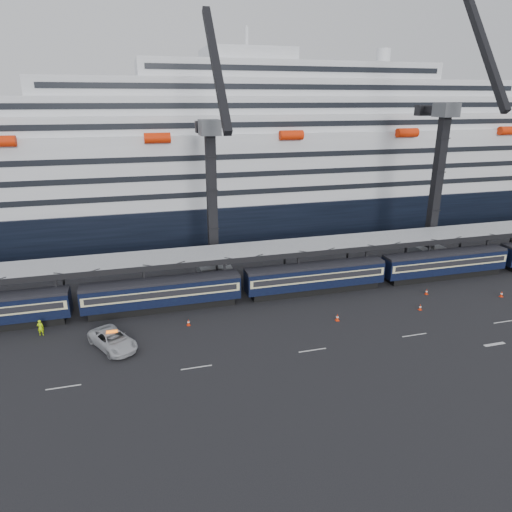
# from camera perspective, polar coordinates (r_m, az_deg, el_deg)

# --- Properties ---
(ground) EXTENTS (260.00, 260.00, 0.00)m
(ground) POSITION_cam_1_polar(r_m,az_deg,el_deg) (57.59, 18.63, -7.24)
(ground) COLOR black
(ground) RESTS_ON ground
(lane_markings) EXTENTS (111.00, 4.27, 0.02)m
(lane_markings) POSITION_cam_1_polar(r_m,az_deg,el_deg) (58.88, 28.15, -7.99)
(lane_markings) COLOR beige
(lane_markings) RESTS_ON ground
(train) EXTENTS (133.05, 3.00, 4.05)m
(train) POSITION_cam_1_polar(r_m,az_deg,el_deg) (62.41, 10.27, -2.24)
(train) COLOR black
(train) RESTS_ON ground
(canopy) EXTENTS (130.00, 6.25, 5.53)m
(canopy) POSITION_cam_1_polar(r_m,az_deg,el_deg) (66.82, 12.57, 1.80)
(canopy) COLOR gray
(canopy) RESTS_ON ground
(cruise_ship) EXTENTS (214.09, 28.84, 34.00)m
(cruise_ship) POSITION_cam_1_polar(r_m,az_deg,el_deg) (93.79, 3.11, 11.54)
(cruise_ship) COLOR black
(cruise_ship) RESTS_ON ground
(crane_dark_near) EXTENTS (4.50, 17.75, 35.08)m
(crane_dark_near) POSITION_cam_1_polar(r_m,az_deg,el_deg) (62.98, -5.48, 7.41)
(crane_dark_near) COLOR #45484C
(crane_dark_near) RESTS_ON ground
(crane_dark_mid) EXTENTS (4.50, 18.24, 39.64)m
(crane_dark_mid) POSITION_cam_1_polar(r_m,az_deg,el_deg) (76.00, 21.95, 9.23)
(crane_dark_mid) COLOR #45484C
(crane_dark_mid) RESTS_ON ground
(pickup_truck) EXTENTS (5.67, 7.05, 1.78)m
(pickup_truck) POSITION_cam_1_polar(r_m,az_deg,el_deg) (50.24, -17.46, -9.98)
(pickup_truck) COLOR #ACAEB4
(pickup_truck) RESTS_ON ground
(worker) EXTENTS (0.71, 0.50, 1.85)m
(worker) POSITION_cam_1_polar(r_m,az_deg,el_deg) (55.51, -25.35, -8.10)
(worker) COLOR #BAEF0C
(worker) RESTS_ON ground
(traffic_cone_b) EXTENTS (0.39, 0.39, 0.78)m
(traffic_cone_b) POSITION_cam_1_polar(r_m,az_deg,el_deg) (53.15, -8.45, -8.20)
(traffic_cone_b) COLOR red
(traffic_cone_b) RESTS_ON ground
(traffic_cone_c) EXTENTS (0.43, 0.43, 0.87)m
(traffic_cone_c) POSITION_cam_1_polar(r_m,az_deg,el_deg) (54.45, 10.14, -7.55)
(traffic_cone_c) COLOR red
(traffic_cone_c) RESTS_ON ground
(traffic_cone_d) EXTENTS (0.38, 0.38, 0.77)m
(traffic_cone_d) POSITION_cam_1_polar(r_m,az_deg,el_deg) (64.58, 20.54, -4.20)
(traffic_cone_d) COLOR red
(traffic_cone_d) RESTS_ON ground
(traffic_cone_e) EXTENTS (0.38, 0.38, 0.77)m
(traffic_cone_e) POSITION_cam_1_polar(r_m,az_deg,el_deg) (59.70, 19.84, -6.03)
(traffic_cone_e) COLOR red
(traffic_cone_e) RESTS_ON ground
(traffic_cone_f) EXTENTS (0.41, 0.41, 0.82)m
(traffic_cone_f) POSITION_cam_1_polar(r_m,az_deg,el_deg) (67.87, 28.35, -4.19)
(traffic_cone_f) COLOR red
(traffic_cone_f) RESTS_ON ground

